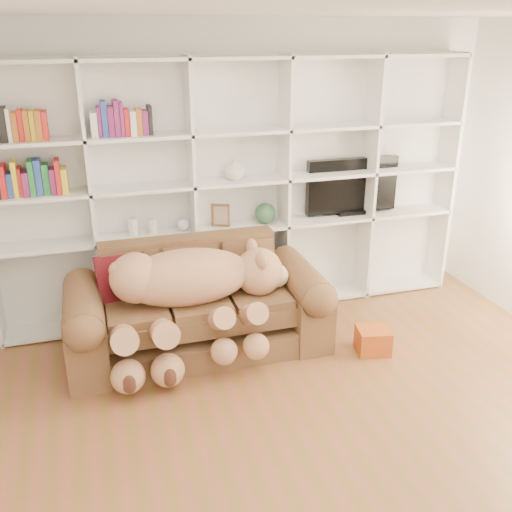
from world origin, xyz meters
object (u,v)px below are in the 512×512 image
object	(u,v)px
sofa	(197,311)
gift_box	(373,340)
teddy_bear	(190,291)
tv	(352,187)

from	to	relation	value
sofa	gift_box	bearing A→B (deg)	-19.93
sofa	teddy_bear	xyz separation A→B (m)	(-0.08, -0.18, 0.28)
teddy_bear	gift_box	distance (m)	1.63
teddy_bear	gift_box	world-z (taller)	teddy_bear
sofa	gift_box	distance (m)	1.53
tv	gift_box	bearing A→B (deg)	-104.25
sofa	gift_box	size ratio (longest dim) A/B	7.97
sofa	tv	xyz separation A→B (m)	(1.72, 0.67, 0.80)
gift_box	tv	distance (m)	1.60
sofa	tv	bearing A→B (deg)	21.30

